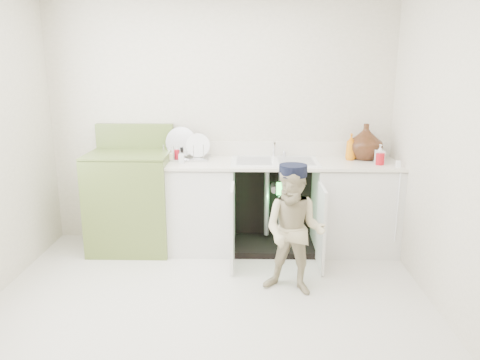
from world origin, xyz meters
name	(u,v)px	position (x,y,z in m)	size (l,w,h in m)	color
ground	(210,306)	(0.00, 0.00, 0.00)	(3.50, 3.50, 0.00)	silver
room_shell	(207,148)	(0.00, 0.00, 1.25)	(6.00, 5.50, 1.26)	beige
counter_run	(277,202)	(0.58, 1.21, 0.48)	(2.44, 1.02, 1.25)	white
avocado_stove	(131,200)	(-0.88, 1.18, 0.51)	(0.79, 0.65, 1.23)	#5E7031
repair_worker	(294,230)	(0.66, 0.26, 0.54)	(0.61, 0.88, 1.07)	#BDB187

